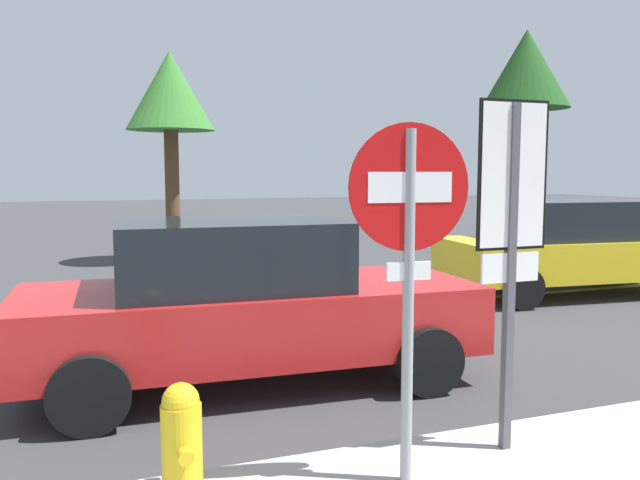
% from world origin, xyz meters
% --- Properties ---
extents(ground_plane, '(80.00, 80.00, 0.00)m').
position_xyz_m(ground_plane, '(0.00, 0.00, 0.00)').
color(ground_plane, '#38383A').
extents(lane_marking_centre, '(28.00, 0.16, 0.01)m').
position_xyz_m(lane_marking_centre, '(3.00, 0.00, 0.01)').
color(lane_marking_centre, '#E0D14C').
extents(stop_sign, '(0.76, 0.08, 2.34)m').
position_xyz_m(stop_sign, '(-0.04, -5.42, 1.60)').
color(stop_sign, gray).
rests_on(stop_sign, ground_plane).
extents(speed_limit_sign, '(0.54, 0.06, 2.52)m').
position_xyz_m(speed_limit_sign, '(0.82, -5.23, 1.76)').
color(speed_limit_sign, '#4C4C51').
rests_on(speed_limit_sign, ground_plane).
extents(car_yellow_behind_van, '(4.34, 2.33, 1.58)m').
position_xyz_m(car_yellow_behind_van, '(5.69, -0.20, 0.80)').
color(car_yellow_behind_van, gold).
rests_on(car_yellow_behind_van, ground_plane).
extents(car_red_crossing, '(4.39, 2.07, 1.59)m').
position_xyz_m(car_red_crossing, '(-0.42, -2.82, 0.80)').
color(car_red_crossing, red).
rests_on(car_red_crossing, ground_plane).
extents(tree_left_verge, '(2.50, 2.50, 6.07)m').
position_xyz_m(tree_left_verge, '(10.13, 6.80, 4.90)').
color(tree_left_verge, '#513823').
rests_on(tree_left_verge, ground_plane).
extents(tree_centre_verge, '(1.95, 1.95, 4.70)m').
position_xyz_m(tree_centre_verge, '(0.04, 6.00, 3.73)').
color(tree_centre_verge, '#513823').
rests_on(tree_centre_verge, ground_plane).
extents(fire_hydrant, '(0.24, 0.38, 0.83)m').
position_xyz_m(fire_hydrant, '(-1.36, -5.13, 0.43)').
color(fire_hydrant, gold).
rests_on(fire_hydrant, ground_plane).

